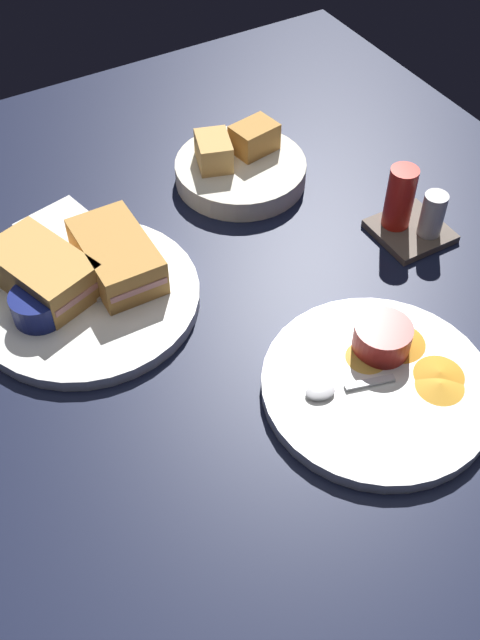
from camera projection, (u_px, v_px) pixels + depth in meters
ground_plane at (202, 310)px, 90.83cm from camera, size 110.00×110.00×3.00cm
plate_sandwich_main at (88, 297)px, 89.10cm from camera, size 26.70×26.70×1.60cm
sandwich_half_near at (117, 256)px, 89.22cm from camera, size 13.36×7.79×4.80cm
sandwich_half_far at (42, 271)px, 87.47cm from camera, size 14.82×11.46×4.80cm
ramekin_dark_sauce at (38, 305)px, 84.65cm from camera, size 6.11×6.11×3.40cm
spoon_by_dark_ramekin at (84, 302)px, 87.01cm from camera, size 2.92×9.96×0.80cm
plate_chips_companion at (377, 387)px, 80.23cm from camera, size 24.83×24.83×1.60cm
ramekin_light_gravy at (382, 337)px, 81.49cm from camera, size 6.35×6.35×3.36cm
spoon_by_gravy_ramekin at (332, 390)px, 78.52cm from camera, size 4.15×9.88×0.80cm
plantain_chip_scatter at (413, 363)px, 81.04cm from camera, size 13.93×12.09×0.60cm
bread_basket_rear at (239, 167)px, 104.07cm from camera, size 18.17×18.17×6.93cm
condiment_caddy at (410, 212)px, 95.50cm from camera, size 9.00×9.00×9.50cm
paper_napkin_folded at (64, 229)px, 98.18cm from camera, size 12.73×11.22×0.40cm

